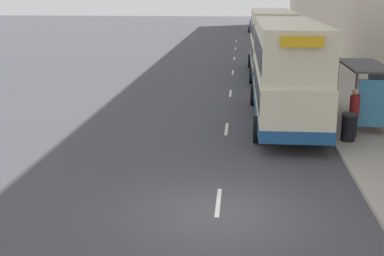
# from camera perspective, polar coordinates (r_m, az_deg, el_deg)

# --- Properties ---
(ground_plane) EXTENTS (220.00, 220.00, 0.00)m
(ground_plane) POSITION_cam_1_polar(r_m,az_deg,el_deg) (13.90, 2.70, -9.10)
(ground_plane) COLOR #424247
(pavement) EXTENTS (5.00, 93.00, 0.14)m
(pavement) POSITION_cam_1_polar(r_m,az_deg,el_deg) (51.88, 11.90, 8.06)
(pavement) COLOR #A39E93
(pavement) RESTS_ON ground_plane
(lane_mark_0) EXTENTS (0.12, 2.00, 0.01)m
(lane_mark_0) POSITION_cam_1_polar(r_m,az_deg,el_deg) (14.58, 2.83, -7.92)
(lane_mark_0) COLOR silver
(lane_mark_0) RESTS_ON ground_plane
(lane_mark_1) EXTENTS (0.12, 2.00, 0.01)m
(lane_mark_1) POSITION_cam_1_polar(r_m,az_deg,el_deg) (22.14, 3.70, -0.10)
(lane_mark_1) COLOR silver
(lane_mark_1) RESTS_ON ground_plane
(lane_mark_2) EXTENTS (0.12, 2.00, 0.01)m
(lane_mark_2) POSITION_cam_1_polar(r_m,az_deg,el_deg) (29.90, 4.13, 3.71)
(lane_mark_2) COLOR silver
(lane_mark_2) RESTS_ON ground_plane
(lane_mark_3) EXTENTS (0.12, 2.00, 0.01)m
(lane_mark_3) POSITION_cam_1_polar(r_m,az_deg,el_deg) (37.74, 4.38, 5.94)
(lane_mark_3) COLOR silver
(lane_mark_3) RESTS_ON ground_plane
(lane_mark_4) EXTENTS (0.12, 2.00, 0.01)m
(lane_mark_4) POSITION_cam_1_polar(r_m,az_deg,el_deg) (45.62, 4.54, 7.40)
(lane_mark_4) COLOR silver
(lane_mark_4) RESTS_ON ground_plane
(lane_mark_5) EXTENTS (0.12, 2.00, 0.01)m
(lane_mark_5) POSITION_cam_1_polar(r_m,az_deg,el_deg) (53.51, 4.66, 8.43)
(lane_mark_5) COLOR silver
(lane_mark_5) RESTS_ON ground_plane
(lane_mark_6) EXTENTS (0.12, 2.00, 0.01)m
(lane_mark_6) POSITION_cam_1_polar(r_m,az_deg,el_deg) (61.42, 4.74, 9.20)
(lane_mark_6) COLOR silver
(lane_mark_6) RESTS_ON ground_plane
(bus_shelter) EXTENTS (1.60, 4.20, 2.48)m
(bus_shelter) POSITION_cam_1_polar(r_m,az_deg,el_deg) (22.98, 18.41, 4.50)
(bus_shelter) COLOR #4C4C51
(bus_shelter) RESTS_ON ground_plane
(double_decker_bus_near) EXTENTS (2.85, 10.47, 4.30)m
(double_decker_bus_near) POSITION_cam_1_polar(r_m,az_deg,el_deg) (23.13, 10.06, 6.10)
(double_decker_bus_near) COLOR beige
(double_decker_bus_near) RESTS_ON ground_plane
(double_decker_bus_ahead) EXTENTS (2.85, 10.73, 4.30)m
(double_decker_bus_ahead) POSITION_cam_1_polar(r_m,az_deg,el_deg) (36.35, 8.41, 9.12)
(double_decker_bus_ahead) COLOR beige
(double_decker_bus_ahead) RESTS_ON ground_plane
(car_0) EXTENTS (2.06, 4.19, 1.66)m
(car_0) POSITION_cam_1_polar(r_m,az_deg,el_deg) (76.23, 6.80, 10.77)
(car_0) COLOR navy
(car_0) RESTS_ON ground_plane
(pedestrian_1) EXTENTS (0.37, 0.37, 1.85)m
(pedestrian_1) POSITION_cam_1_polar(r_m,az_deg,el_deg) (21.08, 16.91, 1.58)
(pedestrian_1) COLOR #23232D
(pedestrian_1) RESTS_ON ground_plane
(litter_bin) EXTENTS (0.55, 0.55, 1.05)m
(litter_bin) POSITION_cam_1_polar(r_m,az_deg,el_deg) (20.58, 16.35, 0.12)
(litter_bin) COLOR black
(litter_bin) RESTS_ON ground_plane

